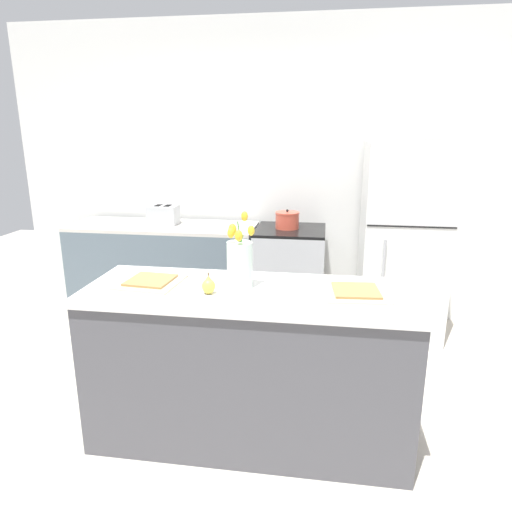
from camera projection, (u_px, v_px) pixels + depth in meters
The scene contains 12 objects.
ground_plane at pixel (250, 434), 2.70m from camera, with size 10.00×10.00×0.00m, color beige.
back_wall at pixel (284, 173), 4.24m from camera, with size 5.20×0.08×2.70m.
kitchen_island at pixel (249, 365), 2.58m from camera, with size 1.80×0.66×0.91m.
back_counter at pixel (166, 272), 4.26m from camera, with size 1.68×0.60×0.91m.
stove_range at pixel (290, 278), 4.09m from camera, with size 0.60×0.61×0.91m.
refrigerator at pixel (403, 242), 3.85m from camera, with size 0.68×0.67×1.65m.
flower_vase at pixel (240, 262), 2.46m from camera, with size 0.15×0.15×0.41m.
pear_figurine at pixel (209, 285), 2.39m from camera, with size 0.07×0.07×0.12m.
plate_setting_left at pixel (150, 281), 2.56m from camera, with size 0.35×0.35×0.02m.
plate_setting_right at pixel (356, 292), 2.40m from camera, with size 0.35×0.35×0.02m.
toaster at pixel (163, 215), 4.14m from camera, with size 0.28×0.18×0.17m.
cooking_pot at pixel (287, 220), 3.97m from camera, with size 0.21×0.21×0.17m.
Camera 1 is at (0.39, -2.29, 1.74)m, focal length 32.00 mm.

